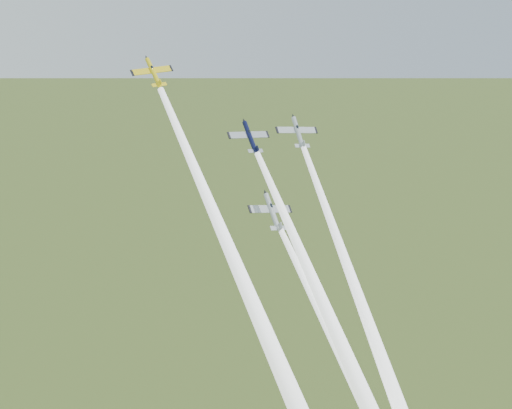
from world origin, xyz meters
name	(u,v)px	position (x,y,z in m)	size (l,w,h in m)	color
plane_yellow	(153,72)	(-12.18, 3.49, 112.94)	(6.70, 6.65, 1.05)	yellow
smoke_trail_yellow	(239,272)	(-14.28, -20.74, 89.29)	(2.80, 2.80, 61.45)	white
plane_navy	(250,137)	(2.64, -1.03, 101.84)	(7.70, 7.64, 1.21)	#0B0F33
smoke_trail_navy	(328,314)	(-0.33, -23.52, 79.79)	(2.80, 2.80, 56.88)	white
plane_silver_right	(298,132)	(14.33, 0.31, 100.93)	(8.09, 8.02, 1.27)	#AEB7BD
smoke_trail_silver_right	(369,325)	(7.51, -24.59, 75.83)	(2.80, 2.80, 65.61)	white
plane_silver_low	(272,212)	(2.51, -7.03, 90.53)	(8.55, 8.49, 1.34)	#A7AFB5
smoke_trail_silver_low	(364,404)	(0.86, -30.38, 67.78)	(2.80, 2.80, 58.89)	white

